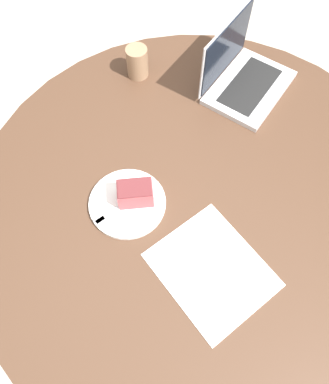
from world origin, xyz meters
name	(u,v)px	position (x,y,z in m)	size (l,w,h in m)	color
ground_plane	(187,269)	(0.00, 0.00, 0.00)	(12.00, 12.00, 0.00)	#B7AD9E
dining_table	(197,211)	(0.00, 0.00, 0.64)	(1.32, 1.32, 0.76)	#4C3323
paper_document	(212,270)	(0.16, -0.16, 0.76)	(0.33, 0.30, 0.00)	white
plate	(127,203)	(-0.13, -0.16, 0.77)	(0.22, 0.22, 0.01)	white
cake_slice	(135,193)	(-0.12, -0.14, 0.81)	(0.11, 0.11, 0.07)	#B74C51
fork	(116,210)	(-0.14, -0.20, 0.78)	(0.05, 0.17, 0.00)	silver
coffee_glass	(137,62)	(-0.45, 0.22, 0.81)	(0.07, 0.07, 0.11)	#997556
laptop	(243,77)	(-0.15, 0.41, 0.80)	(0.25, 0.32, 0.22)	silver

